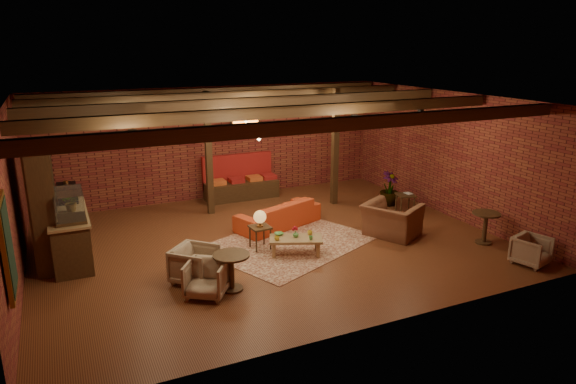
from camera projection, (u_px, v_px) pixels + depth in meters
name	position (u px, v px, depth m)	size (l,w,h in m)	color
floor	(270.00, 243.00, 11.63)	(10.00, 10.00, 0.00)	#441F11
ceiling	(268.00, 100.00, 10.73)	(10.00, 8.00, 0.02)	black
wall_back	(215.00, 143.00, 14.67)	(10.00, 0.02, 3.20)	maroon
wall_front	(371.00, 234.00, 7.69)	(10.00, 0.02, 3.20)	maroon
wall_left	(11.00, 203.00, 9.18)	(0.02, 8.00, 3.20)	maroon
wall_right	(448.00, 154.00, 13.18)	(0.02, 8.00, 3.20)	maroon
ceiling_beams	(268.00, 106.00, 10.77)	(9.80, 6.40, 0.22)	#321E10
ceiling_pipe	(243.00, 109.00, 12.23)	(0.12, 0.12, 9.60)	black
post_left	(209.00, 154.00, 13.21)	(0.16, 0.16, 3.20)	#321E10
post_right	(335.00, 148.00, 14.05)	(0.16, 0.16, 3.20)	#321E10
service_counter	(68.00, 221.00, 10.64)	(0.80, 2.50, 1.60)	#321E10
plant_counter	(71.00, 199.00, 10.73)	(0.35, 0.39, 0.30)	#337F33
shelving_hutch	(45.00, 204.00, 10.45)	(0.52, 2.00, 2.40)	#321E10
chalkboard_menu	(8.00, 247.00, 7.20)	(0.08, 0.96, 1.46)	black
banquette	(241.00, 182.00, 14.83)	(2.10, 0.70, 1.00)	maroon
service_sign	(245.00, 120.00, 13.92)	(0.86, 0.06, 0.30)	orange
ceiling_spotlights	(268.00, 117.00, 10.83)	(6.40, 4.40, 0.28)	black
rug	(289.00, 243.00, 11.60)	(3.48, 2.66, 0.01)	maroon
sofa	(278.00, 214.00, 12.57)	(2.20, 0.86, 0.64)	#C23C1B
coffee_table	(295.00, 239.00, 10.89)	(1.24, 0.95, 0.63)	olive
side_table_lamp	(260.00, 220.00, 11.11)	(0.44, 0.44, 0.88)	#321E10
round_table_left	(232.00, 266.00, 9.29)	(0.67, 0.67, 0.70)	#321E10
armchair_a	(195.00, 263.00, 9.64)	(0.75, 0.70, 0.77)	#BBA791
armchair_b	(206.00, 277.00, 9.11)	(0.69, 0.65, 0.71)	#BBA791
armchair_right	(392.00, 215.00, 11.91)	(1.20, 0.78, 1.05)	brown
side_table_book	(406.00, 196.00, 13.59)	(0.56, 0.56, 0.52)	#321E10
round_table_right	(486.00, 223.00, 11.48)	(0.62, 0.62, 0.72)	#321E10
armchair_far	(532.00, 249.00, 10.42)	(0.64, 0.59, 0.65)	#BBA791
plant_tall	(391.00, 155.00, 13.95)	(1.59, 1.59, 2.84)	#4C7F4C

